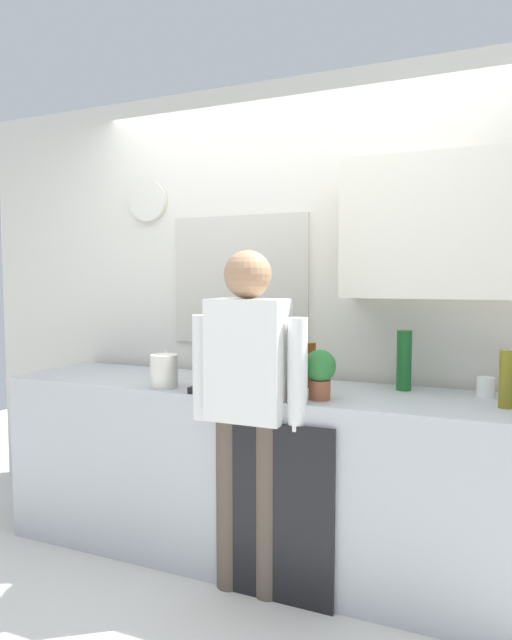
# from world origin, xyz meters

# --- Properties ---
(ground_plane) EXTENTS (8.00, 8.00, 0.00)m
(ground_plane) POSITION_xyz_m (0.00, 0.00, 0.00)
(ground_plane) COLOR silver
(kitchen_counter) EXTENTS (2.92, 0.64, 0.92)m
(kitchen_counter) POSITION_xyz_m (0.00, 0.30, 0.46)
(kitchen_counter) COLOR #B2B7BC
(kitchen_counter) RESTS_ON ground_plane
(dishwasher_panel) EXTENTS (0.56, 0.02, 0.82)m
(dishwasher_panel) POSITION_xyz_m (0.14, -0.03, 0.41)
(dishwasher_panel) COLOR black
(dishwasher_panel) RESTS_ON ground_plane
(back_wall_assembly) EXTENTS (4.52, 0.42, 2.60)m
(back_wall_assembly) POSITION_xyz_m (0.09, 0.70, 1.36)
(back_wall_assembly) COLOR silver
(back_wall_assembly) RESTS_ON ground_plane
(coffee_maker) EXTENTS (0.20, 0.20, 0.33)m
(coffee_maker) POSITION_xyz_m (-0.22, 0.12, 1.06)
(coffee_maker) COLOR black
(coffee_maker) RESTS_ON kitchen_counter
(bottle_amber_beer) EXTENTS (0.06, 0.06, 0.23)m
(bottle_amber_beer) POSITION_xyz_m (0.18, 0.38, 1.03)
(bottle_amber_beer) COLOR brown
(bottle_amber_beer) RESTS_ON kitchen_counter
(bottle_green_wine) EXTENTS (0.07, 0.07, 0.30)m
(bottle_green_wine) POSITION_xyz_m (0.63, 0.49, 1.07)
(bottle_green_wine) COLOR #195923
(bottle_green_wine) RESTS_ON kitchen_counter
(bottle_clear_soda) EXTENTS (0.09, 0.09, 0.28)m
(bottle_clear_soda) POSITION_xyz_m (0.03, 0.21, 1.06)
(bottle_clear_soda) COLOR #2D8C33
(bottle_clear_soda) RESTS_ON kitchen_counter
(bottle_olive_oil) EXTENTS (0.06, 0.06, 0.25)m
(bottle_olive_oil) POSITION_xyz_m (1.09, 0.27, 1.04)
(bottle_olive_oil) COLOR olive
(bottle_olive_oil) RESTS_ON kitchen_counter
(cup_white_mug) EXTENTS (0.08, 0.08, 0.09)m
(cup_white_mug) POSITION_xyz_m (1.01, 0.47, 0.96)
(cup_white_mug) COLOR white
(cup_white_mug) RESTS_ON kitchen_counter
(cup_yellow_cup) EXTENTS (0.07, 0.07, 0.08)m
(cup_yellow_cup) POSITION_xyz_m (-0.34, 0.30, 0.96)
(cup_yellow_cup) COLOR yellow
(cup_yellow_cup) RESTS_ON kitchen_counter
(cup_terracotta_mug) EXTENTS (0.08, 0.08, 0.09)m
(cup_terracotta_mug) POSITION_xyz_m (0.03, 0.39, 0.96)
(cup_terracotta_mug) COLOR #B26647
(cup_terracotta_mug) RESTS_ON kitchen_counter
(potted_plant) EXTENTS (0.15, 0.15, 0.23)m
(potted_plant) POSITION_xyz_m (0.31, 0.12, 1.05)
(potted_plant) COLOR #9E5638
(potted_plant) RESTS_ON kitchen_counter
(dish_soap) EXTENTS (0.06, 0.06, 0.18)m
(dish_soap) POSITION_xyz_m (-0.58, 0.21, 0.99)
(dish_soap) COLOR yellow
(dish_soap) RESTS_ON kitchen_counter
(storage_canister) EXTENTS (0.14, 0.14, 0.17)m
(storage_canister) POSITION_xyz_m (-0.50, 0.08, 1.00)
(storage_canister) COLOR silver
(storage_canister) RESTS_ON kitchen_counter
(person_at_sink) EXTENTS (0.57, 0.22, 1.60)m
(person_at_sink) POSITION_xyz_m (0.00, 0.00, 0.95)
(person_at_sink) COLOR brown
(person_at_sink) RESTS_ON ground_plane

